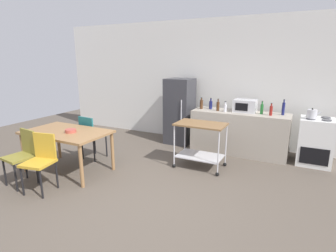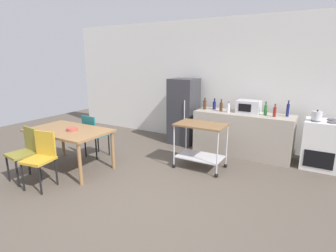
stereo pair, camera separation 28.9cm
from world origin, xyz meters
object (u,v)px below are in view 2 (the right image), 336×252
chair_olive (25,150)px  kitchen_cart (201,139)px  bottle_soda (275,112)px  fruit_bowl (72,129)px  dining_table (69,134)px  refrigerator (184,111)px  bottle_soy_sauce (205,104)px  chair_mustard (41,156)px  bottle_olive_oil (265,110)px  bottle_wine (228,108)px  chair_teal (94,133)px  bottle_hot_sauce (221,107)px  microwave (249,107)px  stove_oven (320,144)px  bottle_sparkling_water (288,110)px  kettle (317,116)px  bottle_sesame_oil (214,105)px

chair_olive → kitchen_cart: bearing=46.9°
bottle_soda → fruit_bowl: size_ratio=1.32×
dining_table → fruit_bowl: 0.17m
refrigerator → bottle_soy_sauce: refrigerator is taller
chair_mustard → bottle_olive_oil: bottle_olive_oil is taller
kitchen_cart → bottle_wine: 1.13m
dining_table → chair_teal: (-0.05, 0.66, -0.15)m
chair_teal → bottle_wine: size_ratio=3.96×
kitchen_cart → chair_teal: bearing=-164.8°
chair_olive → bottle_soda: bottle_soda is taller
bottle_hot_sauce → microwave: size_ratio=0.57×
stove_oven → fruit_bowl: (-3.86, -2.41, 0.33)m
bottle_sparkling_water → kettle: bearing=-18.5°
stove_oven → bottle_sesame_oil: (-2.13, 0.07, 0.54)m
bottle_olive_oil → chair_olive: bearing=-136.5°
microwave → bottle_soy_sauce: bearing=-175.3°
bottle_soy_sauce → microwave: (0.95, 0.08, 0.02)m
dining_table → bottle_hot_sauce: 3.12m
chair_mustard → kitchen_cart: chair_mustard is taller
dining_table → refrigerator: 2.70m
chair_teal → bottle_soy_sauce: size_ratio=3.48×
bottle_soda → bottle_sparkling_water: 0.27m
bottle_soy_sauce → microwave: 0.95m
dining_table → kettle: 4.51m
kitchen_cart → bottle_wine: size_ratio=4.05×
chair_mustard → microwave: size_ratio=1.93×
fruit_bowl → stove_oven: bearing=31.9°
stove_oven → microwave: (-1.37, 0.05, 0.58)m
bottle_soda → fruit_bowl: bearing=-142.5°
bottle_olive_oil → kettle: bottle_olive_oil is taller
dining_table → kettle: bearing=30.5°
chair_olive → fruit_bowl: bearing=67.7°
bottle_olive_oil → dining_table: bearing=-141.5°
kitchen_cart → bottle_soy_sauce: size_ratio=3.56×
bottle_olive_oil → bottle_sesame_oil: bearing=174.9°
chair_olive → microwave: (2.87, 3.13, 0.51)m
chair_mustard → bottle_wine: (2.03, 3.00, 0.47)m
bottle_hot_sauce → fruit_bowl: bearing=-129.8°
chair_teal → bottle_soda: bottle_soda is taller
bottle_olive_oil → kettle: (0.90, -0.07, -0.01)m
bottle_sesame_oil → kettle: size_ratio=1.01×
stove_oven → chair_olive: bearing=-144.0°
dining_table → bottle_wine: 3.21m
bottle_hot_sauce → bottle_sparkling_water: (1.29, 0.15, 0.03)m
chair_teal → chair_mustard: 1.41m
chair_mustard → refrigerator: refrigerator is taller
fruit_bowl → chair_teal: bearing=104.7°
dining_table → chair_teal: chair_teal is taller
refrigerator → bottle_sesame_oil: (0.77, -0.01, 0.22)m
kitchen_cart → bottle_soda: bearing=44.7°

